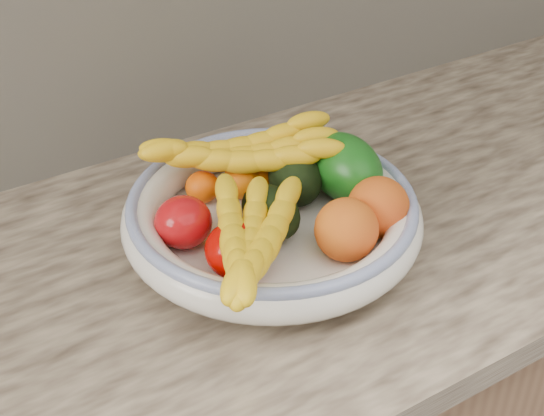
{
  "coord_description": "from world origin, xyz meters",
  "views": [
    {
      "loc": [
        -0.42,
        0.98,
        1.52
      ],
      "look_at": [
        0.0,
        1.66,
        0.96
      ],
      "focal_mm": 50.0,
      "sensor_mm": 36.0,
      "label": 1
    }
  ],
  "objects_px": {
    "fruit_bowl": "(272,215)",
    "banana_bunch_front": "(250,248)",
    "green_mango": "(345,168)",
    "banana_bunch_back": "(241,158)"
  },
  "relations": [
    {
      "from": "green_mango",
      "to": "banana_bunch_front",
      "type": "xyz_separation_m",
      "value": [
        -0.2,
        -0.09,
        0.01
      ]
    },
    {
      "from": "green_mango",
      "to": "banana_bunch_front",
      "type": "height_order",
      "value": "green_mango"
    },
    {
      "from": "banana_bunch_back",
      "to": "fruit_bowl",
      "type": "bearing_deg",
      "value": -73.23
    },
    {
      "from": "fruit_bowl",
      "to": "banana_bunch_front",
      "type": "distance_m",
      "value": 0.12
    },
    {
      "from": "green_mango",
      "to": "banana_bunch_back",
      "type": "relative_size",
      "value": 0.45
    },
    {
      "from": "banana_bunch_front",
      "to": "banana_bunch_back",
      "type": "bearing_deg",
      "value": 9.17
    },
    {
      "from": "green_mango",
      "to": "banana_bunch_front",
      "type": "bearing_deg",
      "value": -157.07
    },
    {
      "from": "fruit_bowl",
      "to": "green_mango",
      "type": "xyz_separation_m",
      "value": [
        0.12,
        0.01,
        0.03
      ]
    },
    {
      "from": "banana_bunch_front",
      "to": "fruit_bowl",
      "type": "bearing_deg",
      "value": -8.5
    },
    {
      "from": "fruit_bowl",
      "to": "banana_bunch_back",
      "type": "relative_size",
      "value": 1.37
    }
  ]
}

